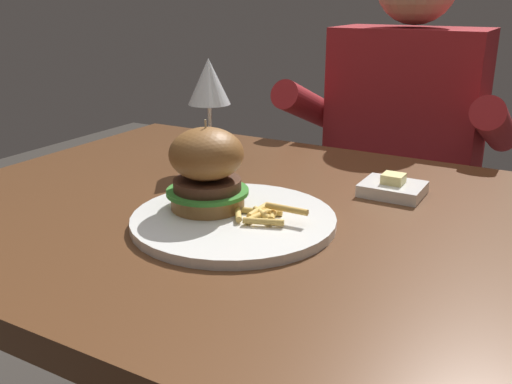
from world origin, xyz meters
The scene contains 7 objects.
dining_table centered at (0.00, 0.00, 0.64)m, with size 1.18×0.81×0.74m.
main_plate centered at (-0.06, -0.07, 0.75)m, with size 0.29×0.29×0.01m, color white.
burger_sandwich centered at (-0.11, -0.06, 0.81)m, with size 0.12×0.12×0.13m.
fries_pile centered at (-0.01, -0.06, 0.76)m, with size 0.12×0.07×0.02m.
wine_glass centered at (-0.25, 0.16, 0.90)m, with size 0.08×0.08×0.20m.
butter_dish centered at (0.10, 0.17, 0.75)m, with size 0.10×0.08×0.04m.
diner_person centered at (-0.02, 0.68, 0.56)m, with size 0.51×0.36×1.18m.
Camera 1 is at (0.35, -0.72, 1.05)m, focal length 40.00 mm.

